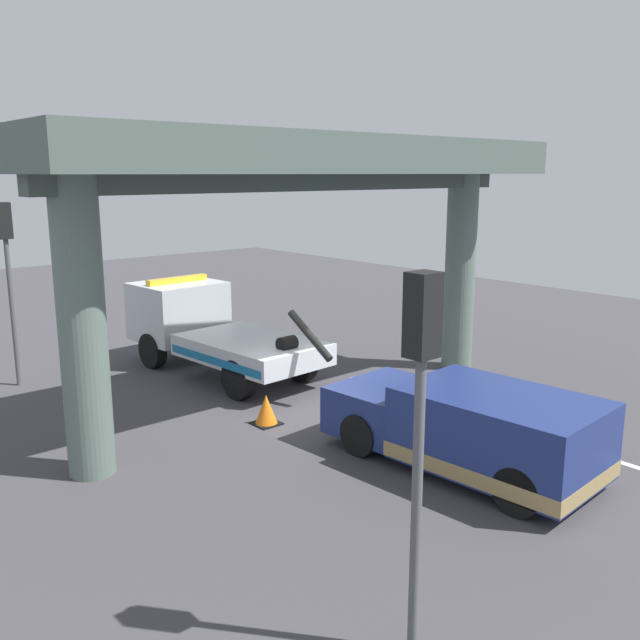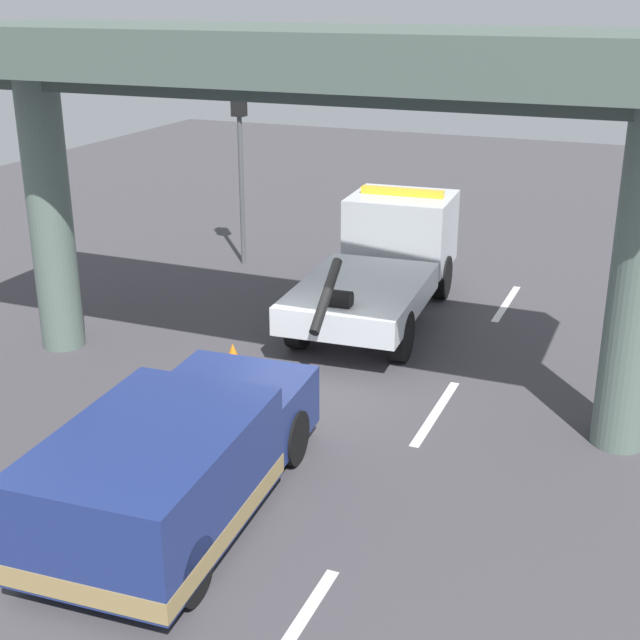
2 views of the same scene
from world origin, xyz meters
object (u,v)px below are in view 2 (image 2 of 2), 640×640
at_px(towed_van_green, 175,465).
at_px(traffic_cone_orange, 233,361).
at_px(traffic_light_far, 240,132).
at_px(tow_truck_white, 385,258).

height_order(towed_van_green, traffic_cone_orange, towed_van_green).
bearing_deg(traffic_light_far, traffic_cone_orange, -154.35).
bearing_deg(traffic_light_far, towed_van_green, -157.20).
xyz_separation_m(tow_truck_white, traffic_cone_orange, (-4.58, 1.39, -0.88)).
bearing_deg(towed_van_green, tow_truck_white, 0.36).
bearing_deg(tow_truck_white, towed_van_green, -179.64).
distance_m(tow_truck_white, traffic_light_far, 5.40).
height_order(towed_van_green, traffic_light_far, traffic_light_far).
relative_size(towed_van_green, traffic_cone_orange, 7.97).
relative_size(traffic_light_far, traffic_cone_orange, 7.03).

